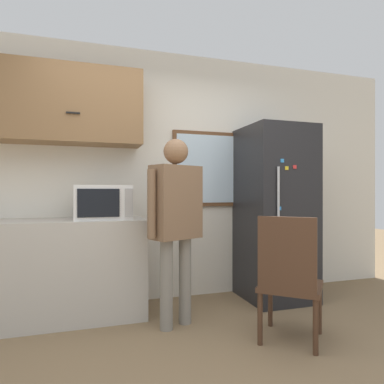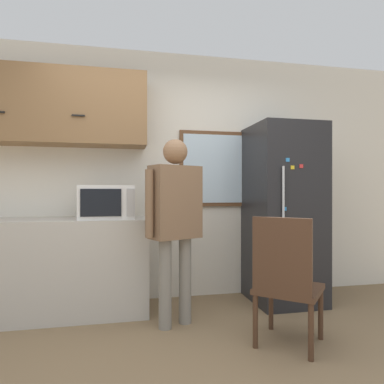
{
  "view_description": "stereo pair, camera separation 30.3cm",
  "coord_description": "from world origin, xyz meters",
  "views": [
    {
      "loc": [
        -0.77,
        -1.94,
        1.17
      ],
      "look_at": [
        0.15,
        0.95,
        1.17
      ],
      "focal_mm": 32.0,
      "sensor_mm": 36.0,
      "label": 1
    },
    {
      "loc": [
        -0.48,
        -2.02,
        1.17
      ],
      "look_at": [
        0.15,
        0.95,
        1.17
      ],
      "focal_mm": 32.0,
      "sensor_mm": 36.0,
      "label": 2
    }
  ],
  "objects": [
    {
      "name": "person",
      "position": [
        -0.01,
        0.92,
        0.99
      ],
      "size": [
        0.54,
        0.38,
        1.62
      ],
      "rotation": [
        0.0,
        0.0,
        0.42
      ],
      "color": "gray",
      "rests_on": "ground_plane"
    },
    {
      "name": "refrigerator",
      "position": [
        1.23,
        1.35,
        0.94
      ],
      "size": [
        0.69,
        0.75,
        1.87
      ],
      "color": "#232326",
      "rests_on": "ground_plane"
    },
    {
      "name": "upper_cabinets",
      "position": [
        -1.21,
        1.54,
        1.99
      ],
      "size": [
        1.98,
        0.39,
        0.73
      ],
      "color": "olive"
    },
    {
      "name": "back_wall",
      "position": [
        0.0,
        1.75,
        1.35
      ],
      "size": [
        6.0,
        0.06,
        2.7
      ],
      "color": "silver",
      "rests_on": "ground_plane"
    },
    {
      "name": "ground_plane",
      "position": [
        0.0,
        0.0,
        0.0
      ],
      "size": [
        16.0,
        16.0,
        0.0
      ],
      "primitive_type": "plane",
      "color": "#7F6647"
    },
    {
      "name": "chair",
      "position": [
        0.73,
        0.33,
        0.52
      ],
      "size": [
        0.65,
        0.65,
        0.98
      ],
      "rotation": [
        0.0,
        0.0,
        2.42
      ],
      "color": "#472D1E",
      "rests_on": "ground_plane"
    },
    {
      "name": "window",
      "position": [
        0.55,
        1.71,
        1.43
      ],
      "size": [
        0.77,
        0.05,
        0.85
      ],
      "color": "brown"
    },
    {
      "name": "microwave",
      "position": [
        -0.6,
        1.33,
        1.07
      ],
      "size": [
        0.51,
        0.39,
        0.32
      ],
      "color": "white",
      "rests_on": "counter"
    },
    {
      "name": "counter",
      "position": [
        -1.21,
        1.41,
        0.46
      ],
      "size": [
        1.98,
        0.63,
        0.91
      ],
      "color": "#BCB7AD",
      "rests_on": "ground_plane"
    }
  ]
}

